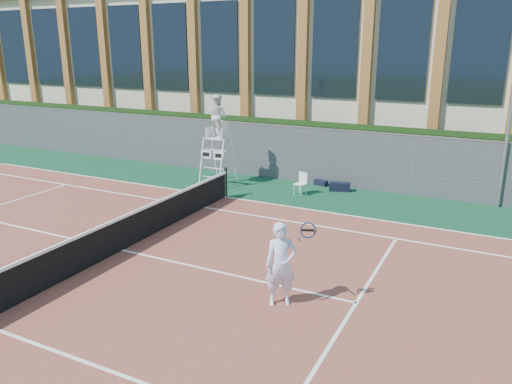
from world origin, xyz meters
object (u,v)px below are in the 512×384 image
at_px(steel_pole, 506,143).
at_px(umpire_chair, 218,118).
at_px(plastic_chair, 302,182).
at_px(tennis_player, 281,264).

distance_m(steel_pole, umpire_chair, 10.17).
xyz_separation_m(steel_pole, umpire_chair, (-10.03, -1.65, 0.39)).
xyz_separation_m(umpire_chair, plastic_chair, (3.48, 0.09, -2.12)).
relative_size(steel_pole, umpire_chair, 1.24).
relative_size(plastic_chair, tennis_player, 0.45).
xyz_separation_m(plastic_chair, tennis_player, (2.65, -7.88, 0.45)).
height_order(steel_pole, tennis_player, steel_pole).
height_order(steel_pole, plastic_chair, steel_pole).
bearing_deg(tennis_player, steel_pole, 67.57).
distance_m(umpire_chair, tennis_player, 10.05).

